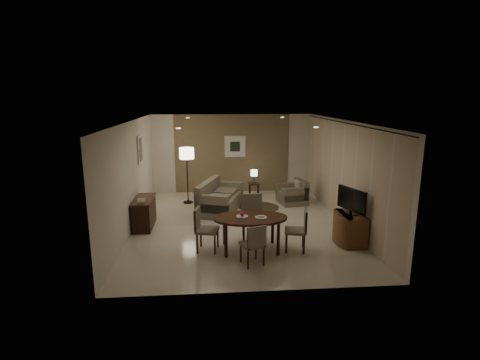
{
  "coord_description": "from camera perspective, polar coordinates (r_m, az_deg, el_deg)",
  "views": [
    {
      "loc": [
        -0.8,
        -9.36,
        3.33
      ],
      "look_at": [
        0.0,
        0.2,
        1.15
      ],
      "focal_mm": 28.0,
      "sensor_mm": 36.0,
      "label": 1
    }
  ],
  "objects": [
    {
      "name": "curtain_wall",
      "position": [
        10.19,
        15.29,
        0.96
      ],
      "size": [
        0.08,
        6.7,
        2.58
      ],
      "primitive_type": null,
      "color": "beige",
      "rests_on": "wall_right"
    },
    {
      "name": "side_table",
      "position": [
        12.59,
        2.13,
        -1.48
      ],
      "size": [
        0.36,
        0.36,
        0.45
      ],
      "primitive_type": null,
      "color": "black",
      "rests_on": "floor"
    },
    {
      "name": "art_left_canvas",
      "position": [
        10.84,
        -14.91,
        4.52
      ],
      "size": [
        0.01,
        0.46,
        0.64
      ],
      "primitive_type": "cube",
      "color": "gray",
      "rests_on": "wall_left"
    },
    {
      "name": "downlight_nr",
      "position": [
        7.9,
        11.51,
        7.86
      ],
      "size": [
        0.1,
        0.1,
        0.01
      ],
      "primitive_type": "cylinder",
      "color": "white",
      "rests_on": "ceiling"
    },
    {
      "name": "console_desk",
      "position": [
        9.96,
        -14.37,
        -4.87
      ],
      "size": [
        0.48,
        1.2,
        0.75
      ],
      "primitive_type": null,
      "color": "#411E14",
      "rests_on": "floor"
    },
    {
      "name": "downlight_fl",
      "position": [
        11.2,
        -7.95,
        9.37
      ],
      "size": [
        0.1,
        0.1,
        0.01
      ],
      "primitive_type": "cylinder",
      "color": "white",
      "rests_on": "ceiling"
    },
    {
      "name": "art_left_frame",
      "position": [
        10.84,
        -14.98,
        4.51
      ],
      "size": [
        0.03,
        0.6,
        0.8
      ],
      "primitive_type": "cube",
      "color": "silver",
      "rests_on": "wall_left"
    },
    {
      "name": "chair_far",
      "position": [
        8.83,
        1.9,
        -5.76
      ],
      "size": [
        0.53,
        0.53,
        1.04
      ],
      "primitive_type": null,
      "rotation": [
        0.0,
        0.0,
        -0.06
      ],
      "color": "#766E5A",
      "rests_on": "floor"
    },
    {
      "name": "chair_near",
      "position": [
        7.57,
        1.87,
        -9.71
      ],
      "size": [
        0.53,
        0.53,
        0.86
      ],
      "primitive_type": null,
      "rotation": [
        0.0,
        0.0,
        3.49
      ],
      "color": "#766E5A",
      "rests_on": "floor"
    },
    {
      "name": "floor_lamp",
      "position": [
        11.79,
        -8.02,
        0.66
      ],
      "size": [
        0.44,
        0.44,
        1.75
      ],
      "primitive_type": null,
      "color": "#FFE5B7",
      "rests_on": "floor"
    },
    {
      "name": "chair_right",
      "position": [
        8.29,
        8.42,
        -7.56
      ],
      "size": [
        0.53,
        0.53,
        0.93
      ],
      "primitive_type": null,
      "rotation": [
        0.0,
        0.0,
        -1.78
      ],
      "color": "#766E5A",
      "rests_on": "floor"
    },
    {
      "name": "napkin",
      "position": [
        8.1,
        3.21,
        -5.54
      ],
      "size": [
        0.12,
        0.08,
        0.03
      ],
      "primitive_type": "cube",
      "color": "white",
      "rests_on": "plate_b"
    },
    {
      "name": "dining_table",
      "position": [
        8.26,
        1.6,
        -8.16
      ],
      "size": [
        1.61,
        1.0,
        0.75
      ],
      "primitive_type": null,
      "color": "#411E14",
      "rests_on": "floor"
    },
    {
      "name": "taupe_accent",
      "position": [
        13.03,
        -1.21,
        4.05
      ],
      "size": [
        3.96,
        0.03,
        2.7
      ],
      "primitive_type": "cube",
      "color": "#7B6B4C",
      "rests_on": "wall_back"
    },
    {
      "name": "art_back_canvas",
      "position": [
        12.96,
        -0.76,
        5.12
      ],
      "size": [
        0.34,
        0.01,
        0.34
      ],
      "primitive_type": "cube",
      "color": "black",
      "rests_on": "wall_back"
    },
    {
      "name": "tv_cabinet",
      "position": [
        9.0,
        16.48,
        -7.09
      ],
      "size": [
        0.48,
        0.9,
        0.7
      ],
      "primitive_type": null,
      "color": "brown",
      "rests_on": "floor"
    },
    {
      "name": "room_shell",
      "position": [
        10.0,
        -0.1,
        1.37
      ],
      "size": [
        5.5,
        7.0,
        2.7
      ],
      "color": "beige",
      "rests_on": "ground"
    },
    {
      "name": "downlight_fr",
      "position": [
        11.4,
        6.44,
        9.47
      ],
      "size": [
        0.1,
        0.1,
        0.01
      ],
      "primitive_type": "cylinder",
      "color": "white",
      "rests_on": "ceiling"
    },
    {
      "name": "armchair",
      "position": [
        11.83,
        7.94,
        -1.81
      ],
      "size": [
        0.92,
        0.96,
        0.74
      ],
      "primitive_type": null,
      "rotation": [
        0.0,
        0.0,
        -1.4
      ],
      "color": "#766E5A",
      "rests_on": "floor"
    },
    {
      "name": "chair_left",
      "position": [
        8.22,
        -4.98,
        -7.53
      ],
      "size": [
        0.54,
        0.54,
        0.96
      ],
      "primitive_type": null,
      "rotation": [
        0.0,
        0.0,
        1.38
      ],
      "color": "#766E5A",
      "rests_on": "floor"
    },
    {
      "name": "curtain_rod",
      "position": [
        10.01,
        15.74,
        8.37
      ],
      "size": [
        0.03,
        6.8,
        0.03
      ],
      "primitive_type": "cylinder",
      "rotation": [
        1.57,
        0.0,
        0.0
      ],
      "color": "black",
      "rests_on": "wall_right"
    },
    {
      "name": "table_lamp",
      "position": [
        12.48,
        2.15,
        0.64
      ],
      "size": [
        0.22,
        0.22,
        0.5
      ],
      "primitive_type": null,
      "color": "#FFEAC1",
      "rests_on": "side_table"
    },
    {
      "name": "sofa",
      "position": [
        10.99,
        -3.02,
        -2.46
      ],
      "size": [
        2.07,
        1.48,
        0.88
      ],
      "primitive_type": null,
      "rotation": [
        0.0,
        0.0,
        1.25
      ],
      "color": "#766E5A",
      "rests_on": "floor"
    },
    {
      "name": "art_back_frame",
      "position": [
        12.97,
        -0.76,
        5.13
      ],
      "size": [
        0.72,
        0.03,
        0.72
      ],
      "primitive_type": "cube",
      "color": "silver",
      "rests_on": "wall_back"
    },
    {
      "name": "plate_b",
      "position": [
        8.11,
        3.21,
        -5.69
      ],
      "size": [
        0.26,
        0.26,
        0.02
      ],
      "primitive_type": "cylinder",
      "color": "white",
      "rests_on": "dining_table"
    },
    {
      "name": "fruit_apple",
      "position": [
        8.14,
        0.31,
        -5.2
      ],
      "size": [
        0.09,
        0.09,
        0.09
      ],
      "primitive_type": "sphere",
      "color": "#C71644",
      "rests_on": "plate_a"
    },
    {
      "name": "flat_tv",
      "position": [
        8.79,
        16.63,
        -2.98
      ],
      "size": [
        0.36,
        0.85,
        0.6
      ],
      "primitive_type": null,
      "rotation": [
        0.0,
        0.0,
        0.35
      ],
      "color": "black",
      "rests_on": "tv_cabinet"
    },
    {
      "name": "round_rug",
      "position": [
        11.41,
        2.91,
        -4.16
      ],
      "size": [
        1.21,
        1.21,
        0.01
      ],
      "primitive_type": "cylinder",
      "color": "#423A25",
      "rests_on": "floor"
    },
    {
      "name": "telephone",
      "position": [
        9.56,
        -14.8,
        -2.98
      ],
      "size": [
        0.2,
        0.14,
        0.09
      ],
      "primitive_type": null,
      "color": "white",
      "rests_on": "console_desk"
    },
    {
      "name": "downlight_nl",
      "position": [
        7.62,
        -9.37,
        7.77
      ],
      "size": [
        0.1,
        0.1,
        0.01
      ],
      "primitive_type": "cylinder",
      "color": "white",
      "rests_on": "ceiling"
    },
    {
      "name": "plate_a",
      "position": [
        8.16,
        0.31,
        -5.55
      ],
      "size": [
        0.26,
        0.26,
        0.02
      ],
      "primitive_type": "cylinder",
      "color": "white",
      "rests_on": "dining_table"
    }
  ]
}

